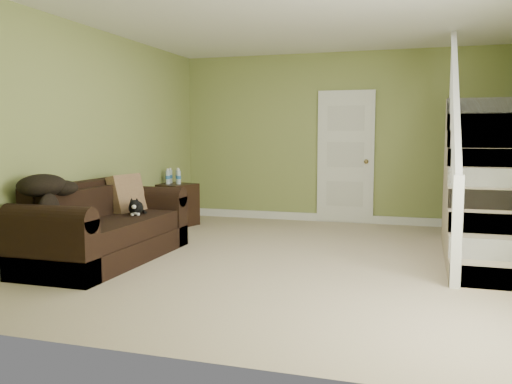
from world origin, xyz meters
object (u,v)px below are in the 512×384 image
Objects in this scene: banana at (90,221)px; cat at (135,208)px; sofa at (104,231)px; side_table at (175,204)px.

cat is at bearing 46.36° from banana.
banana is (0.07, -0.34, 0.16)m from sofa.
sofa is 4.94× the size of cat.
banana is (0.33, -2.63, 0.16)m from side_table.
side_table is 2.01m from cat.
banana is at bearing -122.89° from cat.
cat is (0.45, -1.94, 0.21)m from side_table.
side_table is at bearing 79.88° from cat.
cat is 0.70m from banana.
side_table reaches higher than sofa.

